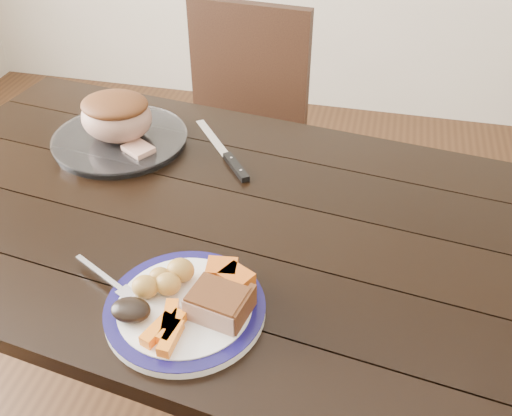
% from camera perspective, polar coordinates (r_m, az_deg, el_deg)
% --- Properties ---
extents(ground, '(4.00, 4.00, 0.00)m').
position_cam_1_polar(ground, '(1.81, -2.47, -19.71)').
color(ground, '#472B16').
rests_on(ground, ground).
extents(dining_table, '(1.71, 1.11, 0.75)m').
position_cam_1_polar(dining_table, '(1.30, -3.24, -3.96)').
color(dining_table, black).
rests_on(dining_table, ground).
extents(chair_far, '(0.46, 0.47, 0.93)m').
position_cam_1_polar(chair_far, '(1.99, -1.74, 7.70)').
color(chair_far, black).
rests_on(chair_far, ground).
extents(dinner_plate, '(0.29, 0.29, 0.02)m').
position_cam_1_polar(dinner_plate, '(1.04, -7.08, -9.98)').
color(dinner_plate, white).
rests_on(dinner_plate, dining_table).
extents(plate_rim, '(0.29, 0.29, 0.02)m').
position_cam_1_polar(plate_rim, '(1.03, -7.11, -9.66)').
color(plate_rim, '#120E47').
rests_on(plate_rim, dinner_plate).
extents(serving_platter, '(0.34, 0.34, 0.02)m').
position_cam_1_polar(serving_platter, '(1.52, -13.39, 6.57)').
color(serving_platter, white).
rests_on(serving_platter, dining_table).
extents(pork_slice, '(0.11, 0.09, 0.04)m').
position_cam_1_polar(pork_slice, '(0.99, -3.82, -9.57)').
color(pork_slice, tan).
rests_on(pork_slice, dinner_plate).
extents(roasted_potatoes, '(0.10, 0.10, 0.04)m').
position_cam_1_polar(roasted_potatoes, '(1.05, -9.09, -7.03)').
color(roasted_potatoes, gold).
rests_on(roasted_potatoes, dinner_plate).
extents(carrot_batons, '(0.06, 0.11, 0.02)m').
position_cam_1_polar(carrot_batons, '(0.98, -8.83, -11.78)').
color(carrot_batons, orange).
rests_on(carrot_batons, dinner_plate).
extents(pumpkin_wedges, '(0.10, 0.07, 0.04)m').
position_cam_1_polar(pumpkin_wedges, '(1.04, -2.70, -6.85)').
color(pumpkin_wedges, orange).
rests_on(pumpkin_wedges, dinner_plate).
extents(dark_mushroom, '(0.07, 0.05, 0.03)m').
position_cam_1_polar(dark_mushroom, '(1.01, -12.41, -9.93)').
color(dark_mushroom, black).
rests_on(dark_mushroom, dinner_plate).
extents(fork, '(0.17, 0.10, 0.00)m').
position_cam_1_polar(fork, '(1.09, -14.33, -7.15)').
color(fork, silver).
rests_on(fork, dinner_plate).
extents(roast_joint, '(0.18, 0.16, 0.12)m').
position_cam_1_polar(roast_joint, '(1.49, -13.76, 8.77)').
color(roast_joint, tan).
rests_on(roast_joint, serving_platter).
extents(cut_slice, '(0.09, 0.08, 0.02)m').
position_cam_1_polar(cut_slice, '(1.44, -11.66, 5.74)').
color(cut_slice, tan).
rests_on(cut_slice, serving_platter).
extents(carving_knife, '(0.21, 0.27, 0.01)m').
position_cam_1_polar(carving_knife, '(1.41, -2.64, 4.90)').
color(carving_knife, silver).
rests_on(carving_knife, dining_table).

